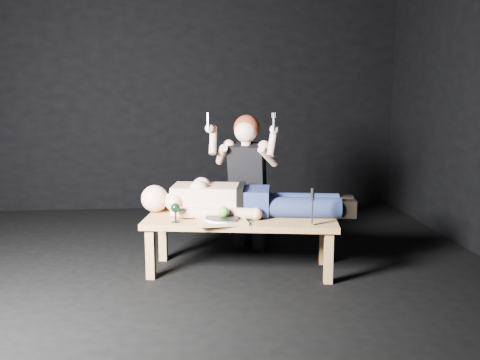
{
  "coord_description": "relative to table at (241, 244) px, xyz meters",
  "views": [
    {
      "loc": [
        -0.08,
        -4.2,
        1.48
      ],
      "look_at": [
        0.33,
        0.08,
        0.75
      ],
      "focal_mm": 40.42,
      "sensor_mm": 36.0,
      "label": 1
    }
  ],
  "objects": [
    {
      "name": "carving_knife",
      "position": [
        0.52,
        -0.3,
        0.37
      ],
      "size": [
        0.04,
        0.05,
        0.29
      ],
      "primitive_type": null,
      "rotation": [
        0.0,
        0.0,
        -0.17
      ],
      "color": "#B2B2B7",
      "rests_on": "table"
    },
    {
      "name": "plate",
      "position": [
        -0.16,
        -0.15,
        0.26
      ],
      "size": [
        0.27,
        0.27,
        0.02
      ],
      "primitive_type": "cylinder",
      "rotation": [
        0.0,
        0.0,
        0.07
      ],
      "color": "white",
      "rests_on": "serving_tray"
    },
    {
      "name": "goblet",
      "position": [
        -0.52,
        -0.1,
        0.3
      ],
      "size": [
        0.09,
        0.09,
        0.15
      ],
      "primitive_type": null,
      "rotation": [
        0.0,
        0.0,
        -0.17
      ],
      "color": "black",
      "rests_on": "table"
    },
    {
      "name": "spoon_flat",
      "position": [
        0.03,
        -0.09,
        0.23
      ],
      "size": [
        0.12,
        0.13,
        0.01
      ],
      "primitive_type": "cube",
      "rotation": [
        0.0,
        0.0,
        0.72
      ],
      "color": "#B2B2B7",
      "rests_on": "table"
    },
    {
      "name": "table",
      "position": [
        0.0,
        0.0,
        0.0
      ],
      "size": [
        1.61,
        0.82,
        0.45
      ],
      "primitive_type": "cube",
      "rotation": [
        0.0,
        0.0,
        -0.17
      ],
      "color": "tan",
      "rests_on": "ground"
    },
    {
      "name": "apple",
      "position": [
        -0.14,
        -0.15,
        0.31
      ],
      "size": [
        0.08,
        0.08,
        0.08
      ],
      "primitive_type": "sphere",
      "color": "#469220",
      "rests_on": "plate"
    },
    {
      "name": "knife_flat",
      "position": [
        0.06,
        -0.16,
        0.23
      ],
      "size": [
        0.1,
        0.15,
        0.01
      ],
      "primitive_type": "cube",
      "rotation": [
        0.0,
        0.0,
        -0.57
      ],
      "color": "#B2B2B7",
      "rests_on": "table"
    },
    {
      "name": "lying_man",
      "position": [
        0.07,
        0.13,
        0.37
      ],
      "size": [
        1.76,
        0.79,
        0.29
      ],
      "primitive_type": null,
      "rotation": [
        0.0,
        0.0,
        -0.17
      ],
      "color": "#F5B79A",
      "rests_on": "table"
    },
    {
      "name": "serving_tray",
      "position": [
        -0.16,
        -0.15,
        0.24
      ],
      "size": [
        0.4,
        0.3,
        0.02
      ],
      "primitive_type": "cube",
      "rotation": [
        0.0,
        0.0,
        0.07
      ],
      "color": "tan",
      "rests_on": "table"
    },
    {
      "name": "fork_flat",
      "position": [
        -0.36,
        -0.1,
        0.23
      ],
      "size": [
        0.02,
        0.16,
        0.01
      ],
      "primitive_type": "cube",
      "rotation": [
        0.0,
        0.0,
        -0.05
      ],
      "color": "#B2B2B7",
      "rests_on": "table"
    },
    {
      "name": "kneeling_woman",
      "position": [
        0.13,
        0.57,
        0.42
      ],
      "size": [
        0.9,
        0.95,
        1.29
      ],
      "primitive_type": null,
      "rotation": [
        0.0,
        0.0,
        -0.33
      ],
      "color": "black",
      "rests_on": "ground"
    },
    {
      "name": "ground",
      "position": [
        -0.33,
        -0.03,
        -0.23
      ],
      "size": [
        5.0,
        5.0,
        0.0
      ],
      "primitive_type": "plane",
      "color": "black",
      "rests_on": "ground"
    },
    {
      "name": "back_wall",
      "position": [
        -0.33,
        2.47,
        1.27
      ],
      "size": [
        5.0,
        0.0,
        5.0
      ],
      "primitive_type": "plane",
      "rotation": [
        1.57,
        0.0,
        0.0
      ],
      "color": "black",
      "rests_on": "ground"
    }
  ]
}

